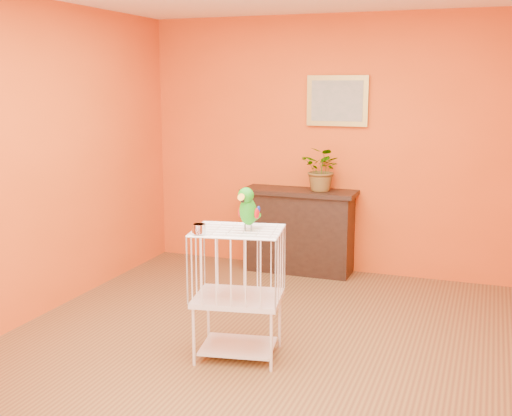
% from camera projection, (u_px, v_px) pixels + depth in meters
% --- Properties ---
extents(ground, '(4.50, 4.50, 0.00)m').
position_uv_depth(ground, '(262.00, 352.00, 4.68)').
color(ground, brown).
rests_on(ground, ground).
extents(room_shell, '(4.50, 4.50, 4.50)m').
position_uv_depth(room_shell, '(262.00, 134.00, 4.37)').
color(room_shell, '#D94E14').
rests_on(room_shell, ground).
extents(console_cabinet, '(1.16, 0.42, 0.86)m').
position_uv_depth(console_cabinet, '(299.00, 231.00, 6.59)').
color(console_cabinet, black).
rests_on(console_cabinet, ground).
extents(potted_plant, '(0.51, 0.54, 0.35)m').
position_uv_depth(potted_plant, '(322.00, 174.00, 6.37)').
color(potted_plant, '#26722D').
rests_on(potted_plant, console_cabinet).
extents(framed_picture, '(0.62, 0.04, 0.50)m').
position_uv_depth(framed_picture, '(337.00, 101.00, 6.38)').
color(framed_picture, '#A08839').
rests_on(framed_picture, room_shell).
extents(birdcage, '(0.67, 0.56, 0.93)m').
position_uv_depth(birdcage, '(238.00, 292.00, 4.51)').
color(birdcage, silver).
rests_on(birdcage, ground).
extents(feed_cup, '(0.09, 0.09, 0.07)m').
position_uv_depth(feed_cup, '(199.00, 229.00, 4.29)').
color(feed_cup, silver).
rests_on(feed_cup, birdcage).
extents(parrot, '(0.15, 0.28, 0.31)m').
position_uv_depth(parrot, '(248.00, 208.00, 4.37)').
color(parrot, '#59544C').
rests_on(parrot, birdcage).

